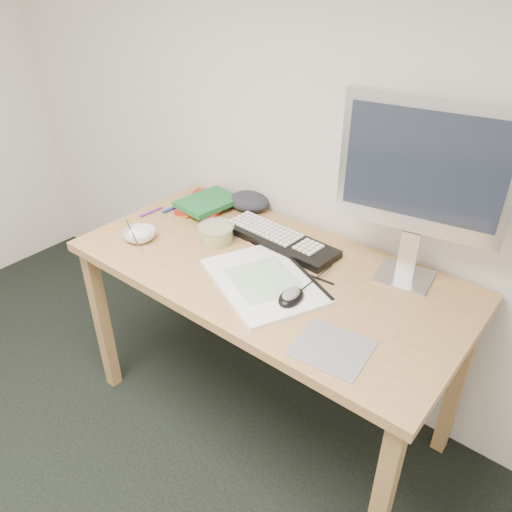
{
  "coord_description": "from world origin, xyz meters",
  "views": [
    {
      "loc": [
        1.07,
        0.26,
        1.71
      ],
      "look_at": [
        0.18,
        1.36,
        0.83
      ],
      "focal_mm": 35.0,
      "sensor_mm": 36.0,
      "label": 1
    }
  ],
  "objects_px": {
    "sketchpad": "(264,281)",
    "keyboard": "(279,240)",
    "desk": "(267,286)",
    "rice_bowl": "(140,235)",
    "monitor": "(424,173)"
  },
  "relations": [
    {
      "from": "keyboard",
      "to": "monitor",
      "type": "bearing_deg",
      "value": 13.44
    },
    {
      "from": "desk",
      "to": "rice_bowl",
      "type": "xyz_separation_m",
      "value": [
        -0.5,
        -0.16,
        0.1
      ]
    },
    {
      "from": "desk",
      "to": "keyboard",
      "type": "xyz_separation_m",
      "value": [
        -0.07,
        0.16,
        0.1
      ]
    },
    {
      "from": "sketchpad",
      "to": "keyboard",
      "type": "distance_m",
      "value": 0.27
    },
    {
      "from": "desk",
      "to": "keyboard",
      "type": "height_order",
      "value": "keyboard"
    },
    {
      "from": "sketchpad",
      "to": "rice_bowl",
      "type": "relative_size",
      "value": 3.36
    },
    {
      "from": "desk",
      "to": "rice_bowl",
      "type": "bearing_deg",
      "value": -162.33
    },
    {
      "from": "sketchpad",
      "to": "keyboard",
      "type": "relative_size",
      "value": 0.88
    },
    {
      "from": "rice_bowl",
      "to": "sketchpad",
      "type": "bearing_deg",
      "value": 7.77
    },
    {
      "from": "desk",
      "to": "sketchpad",
      "type": "relative_size",
      "value": 3.35
    },
    {
      "from": "desk",
      "to": "monitor",
      "type": "height_order",
      "value": "monitor"
    },
    {
      "from": "monitor",
      "to": "rice_bowl",
      "type": "bearing_deg",
      "value": -165.45
    },
    {
      "from": "sketchpad",
      "to": "rice_bowl",
      "type": "xyz_separation_m",
      "value": [
        -0.55,
        -0.07,
        0.01
      ]
    },
    {
      "from": "sketchpad",
      "to": "keyboard",
      "type": "height_order",
      "value": "keyboard"
    },
    {
      "from": "desk",
      "to": "rice_bowl",
      "type": "relative_size",
      "value": 11.24
    }
  ]
}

